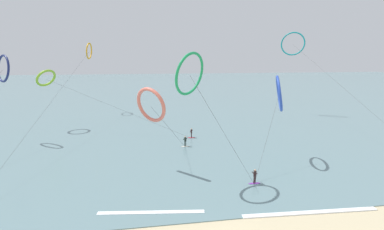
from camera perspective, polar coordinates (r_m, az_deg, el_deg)
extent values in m
cube|color=slate|center=(120.57, -5.92, 5.87)|extent=(400.00, 200.00, 0.08)
ellipsoid|color=red|center=(45.92, -0.13, -4.91)|extent=(1.40, 0.40, 0.06)
cylinder|color=black|center=(45.66, -0.10, -4.45)|extent=(0.12, 0.12, 0.80)
cylinder|color=black|center=(45.93, -0.16, -4.35)|extent=(0.12, 0.12, 0.80)
cube|color=black|center=(45.59, -0.13, -3.54)|extent=(0.21, 0.33, 0.62)
sphere|color=tan|center=(45.48, -0.13, -3.03)|extent=(0.22, 0.22, 0.22)
cylinder|color=black|center=(45.49, -0.10, -3.52)|extent=(0.50, 0.11, 0.39)
cylinder|color=black|center=(45.90, -0.20, -3.37)|extent=(0.50, 0.11, 0.39)
ellipsoid|color=silver|center=(41.62, -1.46, -6.78)|extent=(1.40, 0.40, 0.06)
cylinder|color=#1E2823|center=(41.37, -1.35, -6.27)|extent=(0.12, 0.12, 0.80)
cylinder|color=#1E2823|center=(41.59, -1.57, -6.17)|extent=(0.12, 0.12, 0.80)
cube|color=#1E2823|center=(41.26, -1.47, -5.29)|extent=(0.32, 0.38, 0.62)
sphere|color=tan|center=(41.13, -1.47, -4.73)|extent=(0.22, 0.22, 0.22)
cylinder|color=#1E2823|center=(41.18, -1.32, -5.25)|extent=(0.49, 0.31, 0.39)
cylinder|color=#1E2823|center=(41.53, -1.66, -5.10)|extent=(0.49, 0.31, 0.39)
ellipsoid|color=purple|center=(31.02, 13.35, -14.17)|extent=(1.40, 0.40, 0.06)
cylinder|color=black|center=(30.95, 13.51, -13.36)|extent=(0.12, 0.12, 0.80)
cylinder|color=black|center=(30.72, 13.27, -13.55)|extent=(0.12, 0.12, 0.80)
cube|color=black|center=(30.53, 13.46, -12.25)|extent=(0.37, 0.36, 0.62)
sphere|color=tan|center=(30.36, 13.50, -11.53)|extent=(0.22, 0.22, 0.22)
cylinder|color=black|center=(30.79, 13.57, -11.94)|extent=(0.40, 0.44, 0.39)
cylinder|color=black|center=(30.44, 13.18, -12.22)|extent=(0.40, 0.44, 0.39)
torus|color=orange|center=(70.11, -21.37, 12.76)|extent=(1.08, 4.00, 3.96)
cylinder|color=#3F3F3F|center=(47.93, -27.53, 3.49)|extent=(1.31, 47.28, 15.05)
torus|color=#199351|center=(26.65, -0.46, 8.86)|extent=(4.00, 4.07, 4.41)
cylinder|color=#3F3F3F|center=(28.09, 6.90, -3.80)|extent=(7.15, 0.74, 12.04)
torus|color=#8CC62D|center=(56.32, -29.03, 7.01)|extent=(4.21, 4.46, 3.35)
cylinder|color=#3F3F3F|center=(49.28, -16.04, 1.53)|extent=(25.96, 9.29, 9.79)
torus|color=#2647B7|center=(36.01, 18.34, 4.43)|extent=(2.92, 4.81, 4.71)
cylinder|color=#3F3F3F|center=(33.08, 16.05, -4.40)|extent=(5.34, 6.27, 9.05)
torus|color=teal|center=(67.65, 20.97, 14.20)|extent=(4.98, 4.08, 5.40)
cylinder|color=#3F3F3F|center=(51.96, 30.31, 4.69)|extent=(0.23, 38.03, 16.66)
torus|color=navy|center=(50.88, -35.67, 8.17)|extent=(3.80, 3.73, 4.35)
torus|color=#EA7260|center=(31.01, -8.88, 2.15)|extent=(4.08, 3.98, 4.32)
cylinder|color=#3F3F3F|center=(36.18, -4.63, -3.22)|extent=(5.05, 8.51, 8.17)
cube|color=white|center=(27.63, 24.27, -18.67)|extent=(12.70, 1.06, 0.12)
cube|color=white|center=(25.69, -8.82, -20.15)|extent=(9.65, 1.60, 0.12)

